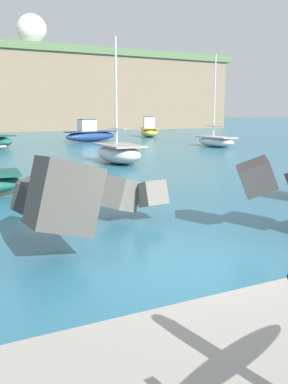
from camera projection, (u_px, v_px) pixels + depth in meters
ground_plane at (187, 264)px, 8.11m from camera, size 400.00×400.00×0.00m
breakwater_jetty at (20, 212)px, 8.04m from camera, size 28.32×6.45×2.13m
boat_near_centre at (149, 130)px, 51.21m from camera, size 3.34×4.49×2.49m
boat_near_right at (216, 141)px, 36.25m from camera, size 1.81×4.52×7.75m
boat_mid_centre at (90, 134)px, 42.86m from camera, size 6.08×2.96×2.29m
boat_far_centre at (119, 153)px, 24.28m from camera, size 2.09×4.21×7.12m
radar_dome at (32, 37)px, 87.26m from camera, size 6.21×6.21×9.57m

